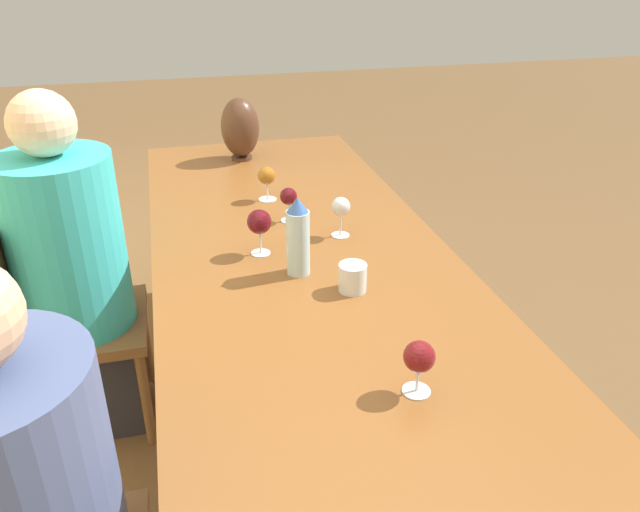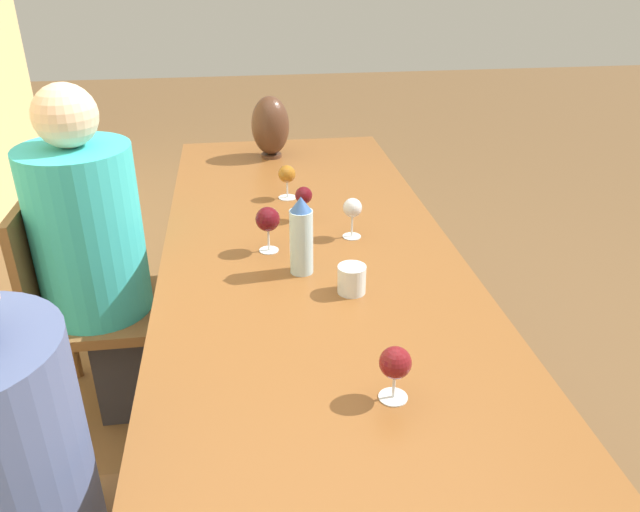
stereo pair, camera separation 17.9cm
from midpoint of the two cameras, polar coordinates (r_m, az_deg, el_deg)
ground_plane at (r=2.35m, az=-2.74°, el=-18.06°), size 14.00×14.00×0.00m
dining_table at (r=1.93m, az=-3.19°, el=-3.42°), size 2.84×0.96×0.75m
water_bottle at (r=1.86m, az=-4.78°, el=1.64°), size 0.07×0.07×0.25m
water_tumbler at (r=1.79m, az=0.16°, el=-2.06°), size 0.08×0.08×0.08m
vase at (r=2.90m, az=-9.10°, el=11.46°), size 0.17×0.17×0.28m
wine_glass_0 at (r=2.10m, az=-0.52°, el=4.36°), size 0.06×0.06×0.14m
wine_glass_1 at (r=1.99m, az=-8.14°, el=2.98°), size 0.08×0.08×0.15m
wine_glass_2 at (r=2.43m, az=-7.03°, el=7.16°), size 0.07×0.07×0.13m
wine_glass_3 at (r=1.39m, az=5.40°, el=-9.39°), size 0.07×0.07×0.13m
wine_glass_4 at (r=2.23m, az=-5.20°, el=5.30°), size 0.06×0.06×0.13m
chair_far at (r=2.43m, az=-24.59°, el=-5.17°), size 0.44×0.44×0.87m
person_far at (r=2.32m, az=-23.55°, el=-0.84°), size 0.38×0.38×1.27m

